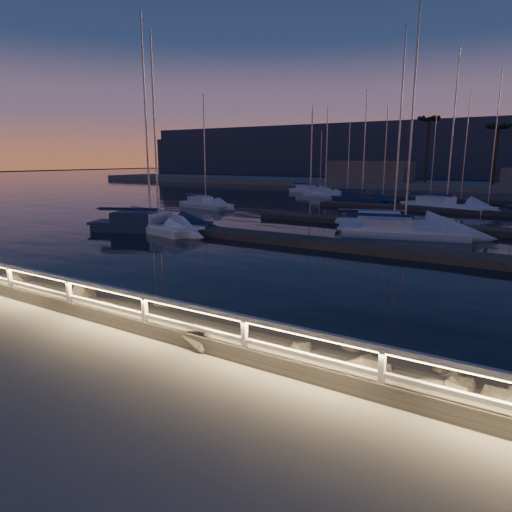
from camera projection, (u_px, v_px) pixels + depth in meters
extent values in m
plane|color=gray|center=(119.00, 326.00, 12.05)|extent=(400.00, 400.00, 0.00)
cube|color=gray|center=(30.00, 365.00, 10.01)|extent=(240.00, 5.00, 0.20)
cube|color=#6A645B|center=(159.00, 320.00, 13.36)|extent=(240.00, 3.45, 1.29)
plane|color=black|center=(483.00, 188.00, 78.33)|extent=(320.00, 320.00, 0.00)
plane|color=black|center=(122.00, 368.00, 12.30)|extent=(400.00, 400.00, 0.00)
cube|color=white|center=(10.00, 281.00, 14.56)|extent=(0.11, 0.11, 1.00)
cube|color=white|center=(70.00, 296.00, 12.99)|extent=(0.11, 0.11, 1.00)
cube|color=white|center=(145.00, 315.00, 11.43)|extent=(0.11, 0.11, 1.00)
cube|color=white|center=(244.00, 340.00, 9.86)|extent=(0.11, 0.11, 1.00)
cube|color=white|center=(381.00, 374.00, 8.30)|extent=(0.11, 0.11, 1.00)
cube|color=white|center=(116.00, 290.00, 11.84)|extent=(44.00, 0.12, 0.12)
cube|color=white|center=(118.00, 308.00, 11.95)|extent=(44.00, 0.09, 0.09)
cube|color=#FFDA72|center=(116.00, 293.00, 11.84)|extent=(44.00, 0.04, 0.03)
sphere|color=#6A645B|center=(347.00, 359.00, 10.78)|extent=(1.03, 1.03, 1.03)
cube|color=#4F4741|center=(344.00, 246.00, 25.37)|extent=(22.00, 2.00, 0.40)
cube|color=#4F4741|center=(395.00, 224.00, 33.64)|extent=(22.00, 2.00, 0.40)
cube|color=#4F4741|center=(430.00, 209.00, 43.56)|extent=(22.00, 2.00, 0.40)
cube|color=#4F4741|center=(452.00, 200.00, 53.48)|extent=(22.00, 2.00, 0.40)
cube|color=gray|center=(479.00, 187.00, 73.29)|extent=(160.00, 14.00, 1.20)
cube|color=gray|center=(370.00, 173.00, 82.26)|extent=(14.00, 8.00, 4.00)
cylinder|color=#453420|center=(427.00, 150.00, 74.58)|extent=(0.44, 0.44, 10.50)
cylinder|color=#453420|center=(495.00, 155.00, 70.35)|extent=(0.44, 0.44, 9.00)
cube|color=#374055|center=(508.00, 160.00, 118.71)|extent=(220.00, 30.00, 14.00)
cube|color=#374055|center=(315.00, 154.00, 157.87)|extent=(120.00, 25.00, 18.00)
cube|color=white|center=(159.00, 229.00, 31.61)|extent=(7.46, 3.91, 0.60)
cube|color=white|center=(159.00, 224.00, 31.53)|extent=(7.96, 3.70, 0.16)
cube|color=white|center=(151.00, 217.00, 32.14)|extent=(3.10, 2.36, 0.71)
cylinder|color=#A6A6AB|center=(155.00, 130.00, 30.22)|extent=(0.13, 0.13, 12.35)
cylinder|color=#A6A6AB|center=(147.00, 208.00, 32.37)|extent=(4.35, 1.09, 0.09)
cube|color=white|center=(393.00, 227.00, 32.61)|extent=(7.94, 4.76, 0.54)
cube|color=white|center=(394.00, 222.00, 32.54)|extent=(8.42, 4.61, 0.15)
cube|color=white|center=(379.00, 217.00, 32.71)|extent=(3.37, 2.71, 0.64)
cylinder|color=#A6A6AB|center=(400.00, 126.00, 31.15)|extent=(0.12, 0.12, 13.08)
cylinder|color=#A6A6AB|center=(372.00, 210.00, 32.73)|extent=(4.49, 1.56, 0.08)
cube|color=white|center=(206.00, 206.00, 46.48)|extent=(6.35, 3.15, 0.52)
cube|color=white|center=(206.00, 203.00, 46.41)|extent=(6.79, 2.95, 0.14)
cube|color=white|center=(200.00, 200.00, 46.91)|extent=(2.61, 1.94, 0.61)
cylinder|color=#A6A6AB|center=(205.00, 149.00, 45.29)|extent=(0.11, 0.11, 10.55)
cylinder|color=#A6A6AB|center=(198.00, 195.00, 47.09)|extent=(3.74, 0.80, 0.08)
cube|color=navy|center=(151.00, 228.00, 31.90)|extent=(8.19, 5.44, 0.61)
cube|color=navy|center=(151.00, 223.00, 31.82)|extent=(8.63, 5.33, 0.17)
cube|color=navy|center=(136.00, 217.00, 31.91)|extent=(3.55, 2.98, 0.72)
cylinder|color=#A6A6AB|center=(146.00, 121.00, 30.38)|extent=(0.13, 0.13, 13.53)
cylinder|color=#A6A6AB|center=(128.00, 209.00, 31.88)|extent=(4.52, 1.99, 0.09)
cube|color=white|center=(404.00, 235.00, 29.31)|extent=(8.09, 4.35, 0.55)
cube|color=white|center=(405.00, 229.00, 29.24)|extent=(8.62, 4.13, 0.15)
cube|color=white|center=(388.00, 223.00, 29.49)|extent=(3.37, 2.59, 0.66)
cylinder|color=#A6A6AB|center=(412.00, 119.00, 27.82)|extent=(0.12, 0.12, 13.36)
cylinder|color=#A6A6AB|center=(380.00, 215.00, 29.55)|extent=(4.69, 1.24, 0.08)
cube|color=white|center=(325.00, 196.00, 59.82)|extent=(6.53, 4.10, 0.53)
cube|color=white|center=(325.00, 193.00, 59.75)|extent=(6.90, 3.99, 0.14)
cube|color=white|center=(321.00, 190.00, 60.35)|extent=(2.80, 2.29, 0.62)
cylinder|color=#A6A6AB|center=(327.00, 150.00, 58.61)|extent=(0.11, 0.11, 10.76)
cylinder|color=#A6A6AB|center=(318.00, 187.00, 60.59)|extent=(3.66, 1.42, 0.08)
cube|color=white|center=(446.00, 209.00, 44.34)|extent=(8.69, 5.38, 0.59)
cube|color=white|center=(446.00, 205.00, 44.26)|extent=(9.20, 5.23, 0.16)
cube|color=white|center=(436.00, 200.00, 45.07)|extent=(3.72, 3.03, 0.70)
cylinder|color=#A6A6AB|center=(453.00, 127.00, 42.74)|extent=(0.13, 0.13, 14.32)
cylinder|color=#A6A6AB|center=(431.00, 194.00, 45.39)|extent=(4.88, 1.83, 0.09)
cube|color=white|center=(310.00, 192.00, 66.71)|extent=(6.48, 3.21, 0.53)
cube|color=white|center=(310.00, 190.00, 66.64)|extent=(6.93, 3.00, 0.14)
cube|color=white|center=(306.00, 187.00, 67.15)|extent=(2.66, 1.98, 0.62)
cylinder|color=#A6A6AB|center=(311.00, 151.00, 65.49)|extent=(0.11, 0.11, 10.77)
cylinder|color=#A6A6AB|center=(303.00, 184.00, 67.34)|extent=(3.82, 0.81, 0.08)
cube|color=navy|center=(362.00, 201.00, 52.42)|extent=(7.18, 3.89, 0.53)
cube|color=navy|center=(362.00, 198.00, 52.35)|extent=(7.64, 3.70, 0.15)
cube|color=navy|center=(355.00, 195.00, 52.95)|extent=(2.99, 2.31, 0.63)
cylinder|color=#A6A6AB|center=(365.00, 144.00, 51.09)|extent=(0.12, 0.12, 11.85)
cylinder|color=#A6A6AB|center=(352.00, 190.00, 53.19)|extent=(4.15, 1.13, 0.08)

